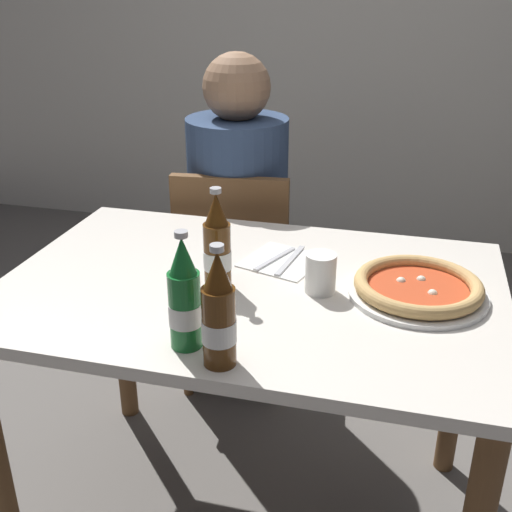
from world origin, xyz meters
name	(u,v)px	position (x,y,z in m)	size (l,w,h in m)	color
back_wall_tiled	(361,1)	(0.00, 2.20, 1.30)	(7.00, 0.10, 2.60)	silver
dining_table_main	(251,324)	(0.00, 0.00, 0.64)	(1.20, 0.80, 0.75)	silver
chair_behind_table	(237,268)	(-0.22, 0.61, 0.48)	(0.44, 0.44, 0.85)	brown
diner_seated	(238,236)	(-0.22, 0.66, 0.58)	(0.34, 0.34, 1.21)	#2D3342
pizza_margherita_near	(418,288)	(0.39, 0.03, 0.77)	(0.32, 0.32, 0.04)	white
beer_bottle_left	(217,247)	(-0.07, -0.04, 0.85)	(0.07, 0.07, 0.25)	#512D0F
beer_bottle_center	(219,316)	(0.03, -0.34, 0.85)	(0.07, 0.07, 0.25)	#512D0F
beer_bottle_right	(185,299)	(-0.05, -0.30, 0.85)	(0.07, 0.07, 0.25)	#196B2D
napkin_with_cutlery	(283,261)	(0.05, 0.14, 0.75)	(0.22, 0.22, 0.01)	white
paper_cup	(320,274)	(0.17, 0.00, 0.80)	(0.07, 0.07, 0.10)	white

